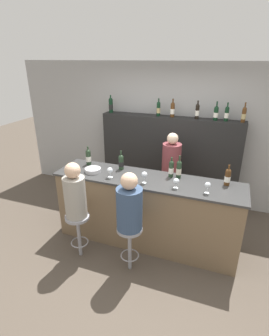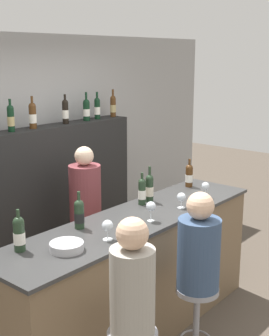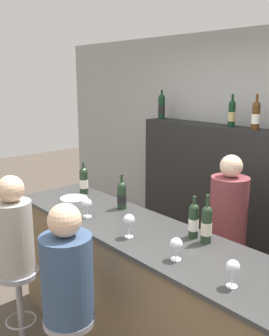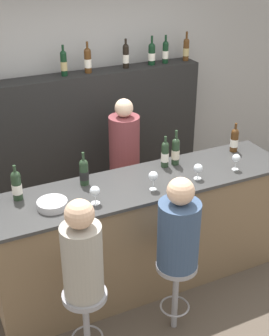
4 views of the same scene
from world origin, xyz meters
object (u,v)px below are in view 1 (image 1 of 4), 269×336
wine_bottle_backbar_6 (244,114)px  wine_glass_0 (110,171)px  wine_bottle_counter_3 (179,169)px  bar_stool_left (78,225)px  wine_glass_3 (208,185)px  wine_bottle_counter_4 (228,177)px  bar_stool_right (130,238)px  wine_glass_1 (144,175)px  wine_bottle_counter_2 (171,169)px  wine_bottle_backbar_1 (158,109)px  guest_seated_left (75,193)px  guest_seated_right (129,205)px  wine_bottle_backbar_4 (216,113)px  wine_bottle_backbar_3 (197,111)px  wine_bottle_backbar_5 (227,113)px  wine_glass_2 (176,181)px  bartender (170,181)px  wine_bottle_backbar_2 (173,110)px  wine_bottle_backbar_0 (111,105)px  wine_bottle_counter_0 (88,157)px  wine_bottle_counter_1 (121,162)px  metal_bowl (93,170)px

wine_bottle_backbar_6 → wine_glass_0: size_ratio=2.09×
wine_bottle_counter_3 → bar_stool_left: size_ratio=0.50×
wine_glass_3 → bar_stool_left: bearing=-163.6°
wine_bottle_counter_4 → bar_stool_right: 1.52m
wine_glass_0 → wine_glass_1: wine_glass_1 is taller
wine_bottle_counter_2 → wine_bottle_backbar_1: bearing=114.8°
wine_bottle_backbar_6 → wine_glass_1: (-1.17, -1.48, -0.61)m
guest_seated_left → bar_stool_left: bearing=180.0°
wine_glass_0 → wine_bottle_backbar_1: bearing=79.7°
bar_stool_right → wine_glass_0: bearing=135.0°
guest_seated_right → wine_bottle_backbar_4: bearing=68.5°
wine_bottle_backbar_3 → wine_bottle_counter_2: bearing=-97.2°
wine_bottle_backbar_4 → wine_bottle_backbar_5: (0.17, 0.00, 0.00)m
wine_glass_1 → bar_stool_right: (-0.03, -0.48, -0.69)m
wine_bottle_backbar_6 → bar_stool_right: size_ratio=0.48×
wine_bottle_counter_2 → wine_bottle_backbar_4: bearing=68.6°
wine_bottle_counter_3 → guest_seated_right: (-0.43, -0.81, -0.22)m
wine_bottle_backbar_4 → wine_glass_1: size_ratio=1.87×
wine_bottle_counter_3 → wine_glass_2: (0.03, -0.33, -0.03)m
guest_seated_right → bar_stool_right: bearing=0.0°
bar_stool_left → bartender: size_ratio=0.43×
wine_bottle_backbar_4 → wine_bottle_backbar_2: bearing=180.0°
wine_bottle_backbar_6 → wine_glass_0: bearing=-138.6°
wine_bottle_backbar_5 → guest_seated_left: size_ratio=0.39×
wine_bottle_counter_3 → wine_glass_1: size_ratio=2.00×
bar_stool_left → bartender: 1.72m
wine_bottle_counter_3 → guest_seated_right: guest_seated_right is taller
wine_bottle_backbar_0 → wine_bottle_backbar_6: size_ratio=1.02×
wine_bottle_counter_0 → wine_bottle_backbar_4: wine_bottle_backbar_4 is taller
wine_glass_2 → bar_stool_left: 1.48m
wine_glass_3 → wine_bottle_counter_1: bearing=165.9°
wine_bottle_backbar_6 → guest_seated_right: bearing=-121.5°
wine_bottle_backbar_0 → metal_bowl: wine_bottle_backbar_0 is taller
wine_bottle_backbar_2 → wine_bottle_backbar_0: bearing=180.0°
wine_bottle_counter_4 → guest_seated_left: size_ratio=0.37×
guest_seated_left → wine_glass_2: bearing=21.3°
wine_bottle_counter_4 → wine_bottle_backbar_4: wine_bottle_backbar_4 is taller
guest_seated_left → wine_bottle_counter_1: bearing=68.5°
metal_bowl → bar_stool_right: size_ratio=0.36×
wine_glass_1 → wine_glass_0: bearing=-180.0°
wine_bottle_counter_1 → wine_bottle_backbar_5: size_ratio=0.98×
wine_bottle_backbar_4 → bar_stool_left: bearing=-128.2°
bar_stool_left → bar_stool_right: 0.77m
wine_glass_2 → bartender: 1.07m
wine_bottle_backbar_0 → wine_glass_1: bearing=-51.7°
wine_bottle_backbar_0 → wine_glass_3: wine_bottle_backbar_0 is taller
wine_bottle_backbar_2 → wine_bottle_backbar_3: (0.42, -0.00, -0.00)m
wine_bottle_backbar_2 → wine_glass_2: 1.67m
wine_bottle_backbar_5 → wine_glass_2: wine_bottle_backbar_5 is taller
wine_glass_1 → metal_bowl: bearing=174.2°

